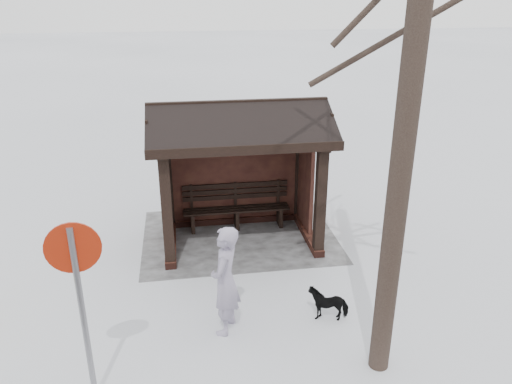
# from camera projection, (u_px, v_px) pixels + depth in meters

# --- Properties ---
(ground) EXTENTS (120.00, 120.00, 0.00)m
(ground) POSITION_uv_depth(u_px,v_px,m) (240.00, 240.00, 10.93)
(ground) COLOR silver
(ground) RESTS_ON ground
(trampled_patch) EXTENTS (4.20, 3.20, 0.02)m
(trampled_patch) POSITION_uv_depth(u_px,v_px,m) (239.00, 236.00, 11.11)
(trampled_patch) COLOR gray
(trampled_patch) RESTS_ON ground
(bus_shelter) EXTENTS (3.60, 2.40, 3.09)m
(bus_shelter) POSITION_uv_depth(u_px,v_px,m) (238.00, 143.00, 10.26)
(bus_shelter) COLOR #381A14
(bus_shelter) RESTS_ON ground
(pedestrian) EXTENTS (0.66, 0.78, 1.82)m
(pedestrian) POSITION_uv_depth(u_px,v_px,m) (225.00, 281.00, 7.73)
(pedestrian) COLOR #978DA6
(pedestrian) RESTS_ON ground
(dog) EXTENTS (0.70, 0.40, 0.56)m
(dog) POSITION_uv_depth(u_px,v_px,m) (328.00, 302.00, 8.29)
(dog) COLOR black
(dog) RESTS_ON ground
(road_sign) EXTENTS (0.66, 0.12, 2.60)m
(road_sign) POSITION_uv_depth(u_px,v_px,m) (78.00, 279.00, 6.04)
(road_sign) COLOR gray
(road_sign) RESTS_ON ground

